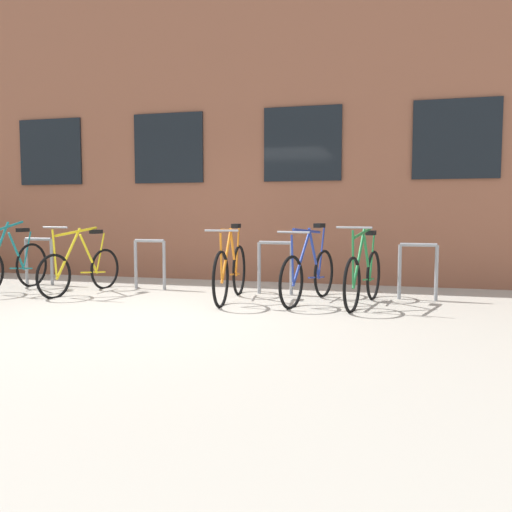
{
  "coord_description": "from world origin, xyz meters",
  "views": [
    {
      "loc": [
        2.73,
        -5.66,
        1.21
      ],
      "look_at": [
        0.82,
        1.6,
        0.58
      ],
      "focal_mm": 37.43,
      "sensor_mm": 36.0,
      "label": 1
    }
  ],
  "objects_px": {
    "bicycle_teal": "(10,265)",
    "bicycle_blue": "(309,273)",
    "bicycle_green": "(364,276)",
    "bicycle_orange": "(231,271)",
    "bicycle_yellow": "(81,268)"
  },
  "relations": [
    {
      "from": "bicycle_green",
      "to": "bicycle_teal",
      "type": "xyz_separation_m",
      "value": [
        -5.32,
        -0.08,
        0.01
      ]
    },
    {
      "from": "bicycle_green",
      "to": "bicycle_blue",
      "type": "distance_m",
      "value": 0.73
    },
    {
      "from": "bicycle_blue",
      "to": "bicycle_green",
      "type": "bearing_deg",
      "value": -4.89
    },
    {
      "from": "bicycle_teal",
      "to": "bicycle_blue",
      "type": "bearing_deg",
      "value": 1.73
    },
    {
      "from": "bicycle_blue",
      "to": "bicycle_yellow",
      "type": "distance_m",
      "value": 3.4
    },
    {
      "from": "bicycle_green",
      "to": "bicycle_blue",
      "type": "xyz_separation_m",
      "value": [
        -0.72,
        0.06,
        0.0
      ]
    },
    {
      "from": "bicycle_orange",
      "to": "bicycle_teal",
      "type": "bearing_deg",
      "value": -179.86
    },
    {
      "from": "bicycle_orange",
      "to": "bicycle_green",
      "type": "height_order",
      "value": "bicycle_orange"
    },
    {
      "from": "bicycle_orange",
      "to": "bicycle_blue",
      "type": "bearing_deg",
      "value": 7.03
    },
    {
      "from": "bicycle_orange",
      "to": "bicycle_blue",
      "type": "distance_m",
      "value": 1.07
    },
    {
      "from": "bicycle_green",
      "to": "bicycle_teal",
      "type": "distance_m",
      "value": 5.33
    },
    {
      "from": "bicycle_green",
      "to": "bicycle_yellow",
      "type": "xyz_separation_m",
      "value": [
        -4.13,
        -0.02,
        -0.02
      ]
    },
    {
      "from": "bicycle_green",
      "to": "bicycle_yellow",
      "type": "relative_size",
      "value": 1.03
    },
    {
      "from": "bicycle_teal",
      "to": "bicycle_yellow",
      "type": "xyz_separation_m",
      "value": [
        1.2,
        0.05,
        -0.03
      ]
    },
    {
      "from": "bicycle_orange",
      "to": "bicycle_yellow",
      "type": "height_order",
      "value": "bicycle_orange"
    }
  ]
}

